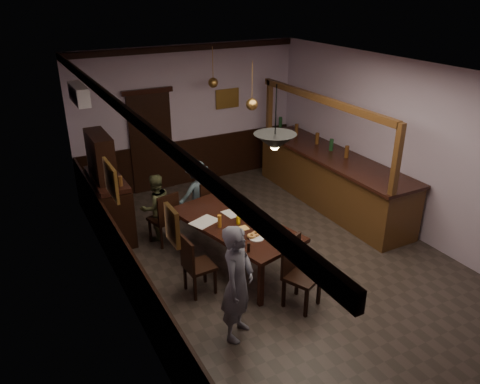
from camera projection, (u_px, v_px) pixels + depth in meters
room at (295, 181)px, 6.82m from camera, size 5.01×8.01×3.01m
dining_table at (235, 226)px, 7.24m from camera, size 1.49×2.37×0.75m
chair_far_left at (165, 216)px, 7.90m from camera, size 0.51×0.51×0.96m
chair_far_right at (207, 202)px, 8.45m from camera, size 0.47×0.47×0.94m
chair_near at (297, 270)px, 6.39m from camera, size 0.58×0.58×1.01m
chair_side at (195, 263)px, 6.63m from camera, size 0.42×0.42×0.92m
person_standing at (238, 283)px, 5.72m from camera, size 0.68×0.65×1.57m
person_seated_left at (156, 207)px, 8.06m from camera, size 0.65×0.54×1.20m
person_seated_right at (198, 192)px, 8.60m from camera, size 0.81×0.51×1.21m
newspaper_left at (204, 222)px, 7.24m from camera, size 0.50×0.43×0.01m
newspaper_right at (236, 212)px, 7.55m from camera, size 0.46×0.35×0.01m
napkin at (243, 228)px, 7.06m from camera, size 0.18×0.18×0.00m
saucer at (275, 229)px, 7.02m from camera, size 0.15×0.15×0.01m
coffee_cup at (274, 226)px, 7.03m from camera, size 0.10×0.10×0.07m
pastry_plate at (257, 238)px, 6.77m from camera, size 0.22×0.22×0.01m
pastry_ring_a at (252, 236)px, 6.78m from camera, size 0.13×0.13×0.04m
pastry_ring_b at (255, 234)px, 6.83m from camera, size 0.13×0.13×0.04m
soda_can at (238, 220)px, 7.17m from camera, size 0.07×0.07×0.12m
beer_glass at (220, 221)px, 7.05m from camera, size 0.06×0.06×0.20m
water_glass at (239, 216)px, 7.27m from camera, size 0.06×0.06×0.15m
pepper_mill at (249, 248)px, 6.41m from camera, size 0.04×0.04×0.14m
sideboard at (108, 195)px, 8.13m from camera, size 0.51×1.42×1.87m
bar_counter at (330, 178)px, 9.33m from camera, size 0.93×4.01×2.25m
door_back at (151, 143)px, 9.79m from camera, size 0.90×0.06×2.10m
ac_unit at (79, 94)px, 7.73m from camera, size 0.20×0.85×0.30m
picture_left_small at (172, 226)px, 4.20m from camera, size 0.04×0.28×0.36m
picture_left_large at (111, 180)px, 6.32m from camera, size 0.04×0.62×0.48m
picture_back at (227, 98)px, 10.26m from camera, size 0.55×0.04×0.42m
pendant_iron at (275, 142)px, 6.05m from camera, size 0.56×0.56×0.86m
pendant_brass_mid at (252, 104)px, 7.71m from camera, size 0.20×0.20×0.81m
pendant_brass_far at (213, 83)px, 9.34m from camera, size 0.20×0.20×0.81m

